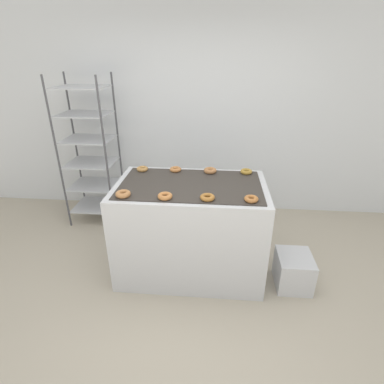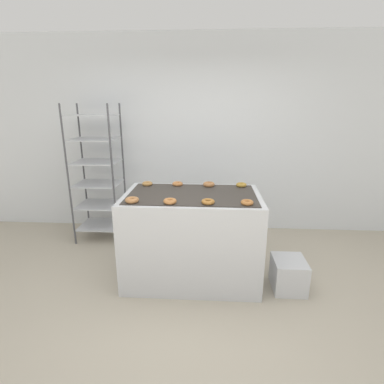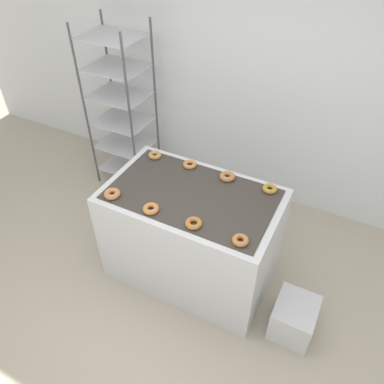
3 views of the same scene
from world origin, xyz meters
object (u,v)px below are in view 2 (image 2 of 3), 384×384
object	(u,v)px
glaze_bin	(288,274)
donut_far_right	(241,185)
donut_far_midright	(209,184)
donut_far_left	(147,184)
donut_near_right	(247,202)
donut_near_left	(132,200)
donut_far_midleft	(177,184)
donut_near_midright	(208,202)
fryer_machine	(192,237)
donut_near_midleft	(170,201)
baking_rack_cart	(97,173)

from	to	relation	value
glaze_bin	donut_far_right	bearing A→B (deg)	134.11
glaze_bin	donut_far_midright	distance (m)	1.27
glaze_bin	donut_far_left	world-z (taller)	donut_far_left
donut_near_right	donut_far_midright	world-z (taller)	donut_far_midright
donut_near_right	donut_near_left	bearing A→B (deg)	-179.78
donut_far_left	donut_far_midleft	bearing A→B (deg)	2.98
donut_near_midright	donut_far_right	xyz separation A→B (m)	(0.37, 0.63, 0.00)
fryer_machine	glaze_bin	world-z (taller)	fryer_machine
donut_near_midleft	donut_far_right	world-z (taller)	donut_near_midleft
fryer_machine	donut_near_left	size ratio (longest dim) A/B	10.98
baking_rack_cart	donut_far_midright	world-z (taller)	baking_rack_cart
baking_rack_cart	donut_near_right	bearing A→B (deg)	-33.56
donut_near_midleft	donut_far_left	xyz separation A→B (m)	(-0.34, 0.62, -0.00)
baking_rack_cart	glaze_bin	size ratio (longest dim) A/B	5.02
donut_near_midleft	donut_near_midright	xyz separation A→B (m)	(0.36, 0.01, -0.00)
donut_near_right	fryer_machine	bearing A→B (deg)	150.15
donut_near_midleft	donut_far_midleft	distance (m)	0.64
donut_far_right	donut_far_left	bearing A→B (deg)	-179.06
donut_near_right	donut_far_left	size ratio (longest dim) A/B	1.00
fryer_machine	donut_far_midright	bearing A→B (deg)	61.10
donut_near_midleft	donut_far_right	size ratio (longest dim) A/B	1.06
donut_far_midleft	baking_rack_cart	bearing A→B (deg)	151.90
glaze_bin	donut_near_midright	world-z (taller)	donut_near_midright
donut_near_right	baking_rack_cart	bearing A→B (deg)	146.44
glaze_bin	donut_near_midright	distance (m)	1.19
donut_near_right	donut_far_right	bearing A→B (deg)	89.38
fryer_machine	donut_far_right	distance (m)	0.80
donut_near_midleft	glaze_bin	bearing A→B (deg)	6.88
glaze_bin	donut_near_left	bearing A→B (deg)	-174.93
donut_near_left	donut_far_left	bearing A→B (deg)	88.26
donut_far_midleft	donut_near_right	bearing A→B (deg)	-41.19
donut_near_right	glaze_bin	bearing A→B (deg)	15.56
glaze_bin	donut_far_midright	xyz separation A→B (m)	(-0.84, 0.48, 0.82)
fryer_machine	donut_far_right	xyz separation A→B (m)	(0.54, 0.32, 0.50)
fryer_machine	donut_near_midleft	bearing A→B (deg)	-120.79
donut_far_left	donut_far_midright	size ratio (longest dim) A/B	0.90
glaze_bin	donut_near_left	xyz separation A→B (m)	(-1.56, -0.14, 0.82)
donut_near_right	donut_far_right	world-z (taller)	same
donut_near_left	donut_near_midright	size ratio (longest dim) A/B	1.04
donut_far_left	donut_far_right	size ratio (longest dim) A/B	0.99
glaze_bin	donut_far_left	xyz separation A→B (m)	(-1.55, 0.47, 0.82)
fryer_machine	donut_near_right	size ratio (longest dim) A/B	12.07
baking_rack_cart	donut_near_left	bearing A→B (deg)	-57.22
baking_rack_cart	donut_far_midright	distance (m)	1.66
fryer_machine	donut_far_left	bearing A→B (deg)	150.13
baking_rack_cart	donut_far_midleft	world-z (taller)	baking_rack_cart
donut_far_right	donut_near_midleft	bearing A→B (deg)	-138.67
donut_near_midleft	donut_far_midright	distance (m)	0.72
glaze_bin	donut_near_left	distance (m)	1.77
donut_far_midleft	donut_far_left	bearing A→B (deg)	-177.02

